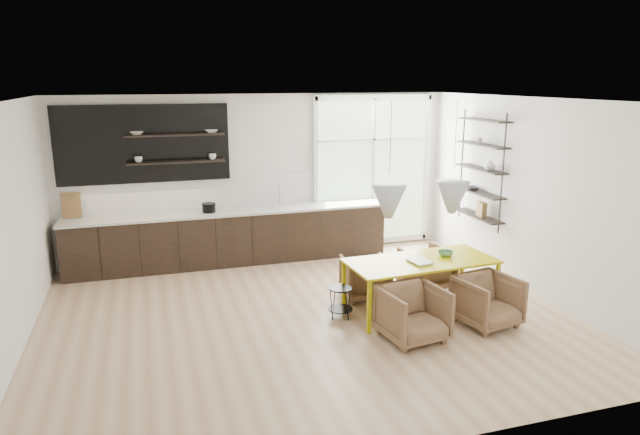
# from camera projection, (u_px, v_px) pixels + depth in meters

# --- Properties ---
(room) EXTENTS (7.02, 6.01, 2.91)m
(room) POSITION_uv_depth(u_px,v_px,m) (323.00, 194.00, 8.60)
(room) COLOR #D1B18C
(room) RESTS_ON ground
(kitchen_run) EXTENTS (5.54, 0.69, 2.75)m
(kitchen_run) POSITION_uv_depth(u_px,v_px,m) (226.00, 230.00, 9.91)
(kitchen_run) COLOR black
(kitchen_run) RESTS_ON ground
(right_shelving) EXTENTS (0.26, 1.22, 1.90)m
(right_shelving) POSITION_uv_depth(u_px,v_px,m) (482.00, 172.00, 9.42)
(right_shelving) COLOR black
(right_shelving) RESTS_ON ground
(dining_table) EXTENTS (2.09, 1.04, 0.74)m
(dining_table) POSITION_uv_depth(u_px,v_px,m) (421.00, 264.00, 7.80)
(dining_table) COLOR #BFB406
(dining_table) RESTS_ON ground
(armchair_back_left) EXTENTS (0.72, 0.74, 0.61)m
(armchair_back_left) POSITION_uv_depth(u_px,v_px,m) (365.00, 278.00, 8.38)
(armchair_back_left) COLOR brown
(armchair_back_left) RESTS_ON ground
(armchair_back_right) EXTENTS (0.82, 0.83, 0.64)m
(armchair_back_right) POSITION_uv_depth(u_px,v_px,m) (427.00, 268.00, 8.76)
(armchair_back_right) COLOR brown
(armchair_back_right) RESTS_ON ground
(armchair_front_left) EXTENTS (0.82, 0.84, 0.68)m
(armchair_front_left) POSITION_uv_depth(u_px,v_px,m) (413.00, 314.00, 7.02)
(armchair_front_left) COLOR brown
(armchair_front_left) RESTS_ON ground
(armchair_front_right) EXTENTS (0.84, 0.85, 0.66)m
(armchair_front_right) POSITION_uv_depth(u_px,v_px,m) (487.00, 301.00, 7.44)
(armchair_front_right) COLOR brown
(armchair_front_right) RESTS_ON ground
(wire_stool) EXTENTS (0.34, 0.34, 0.43)m
(wire_stool) POSITION_uv_depth(u_px,v_px,m) (340.00, 298.00, 7.69)
(wire_stool) COLOR black
(wire_stool) RESTS_ON ground
(table_book) EXTENTS (0.29, 0.36, 0.03)m
(table_book) POSITION_uv_depth(u_px,v_px,m) (412.00, 263.00, 7.63)
(table_book) COLOR white
(table_book) RESTS_ON dining_table
(table_bowl) EXTENTS (0.23, 0.23, 0.07)m
(table_bowl) POSITION_uv_depth(u_px,v_px,m) (446.00, 254.00, 7.97)
(table_bowl) COLOR #4A8052
(table_bowl) RESTS_ON dining_table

